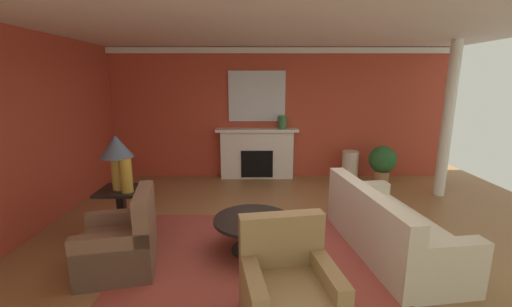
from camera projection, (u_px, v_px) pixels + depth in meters
ground_plane at (287, 244)px, 4.46m from camera, size 9.32×9.32×0.00m
wall_fireplace at (274, 114)px, 7.38m from camera, size 7.77×0.12×2.86m
wall_window at (16, 136)px, 4.42m from camera, size 0.12×7.11×2.86m
ceiling_panel at (290, 21)px, 4.12m from camera, size 7.77×7.11×0.06m
crown_moulding at (275, 50)px, 7.01m from camera, size 7.77×0.08×0.12m
area_rug at (253, 250)px, 4.28m from camera, size 3.15×2.29×0.01m
fireplace at (257, 155)px, 7.37m from camera, size 1.80×0.35×1.12m
mantel_mirror at (257, 96)px, 7.21m from camera, size 1.24×0.04×1.09m
sofa at (387, 230)px, 4.20m from camera, size 1.16×2.20×0.85m
armchair_near_window at (122, 245)px, 3.80m from camera, size 0.95×0.95×0.95m
armchair_facing_fireplace at (288, 294)px, 2.94m from camera, size 0.92×0.92×0.95m
coffee_table at (253, 227)px, 4.21m from camera, size 1.00×1.00×0.45m
side_table at (122, 209)px, 4.60m from camera, size 0.56×0.56×0.70m
table_lamp at (117, 152)px, 4.42m from camera, size 0.44×0.44×0.75m
vase_tall_corner at (350, 166)px, 7.13m from camera, size 0.35×0.35×0.67m
vase_on_side_table at (126, 175)px, 4.37m from camera, size 0.15×0.15×0.46m
vase_mantel_right at (282, 122)px, 7.17m from camera, size 0.18×0.18×0.28m
book_red_cover at (256, 219)px, 4.14m from camera, size 0.29×0.24×0.03m
potted_plant at (382, 162)px, 6.87m from camera, size 0.56×0.56×0.83m
column_white at (447, 121)px, 6.07m from camera, size 0.20×0.20×2.86m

